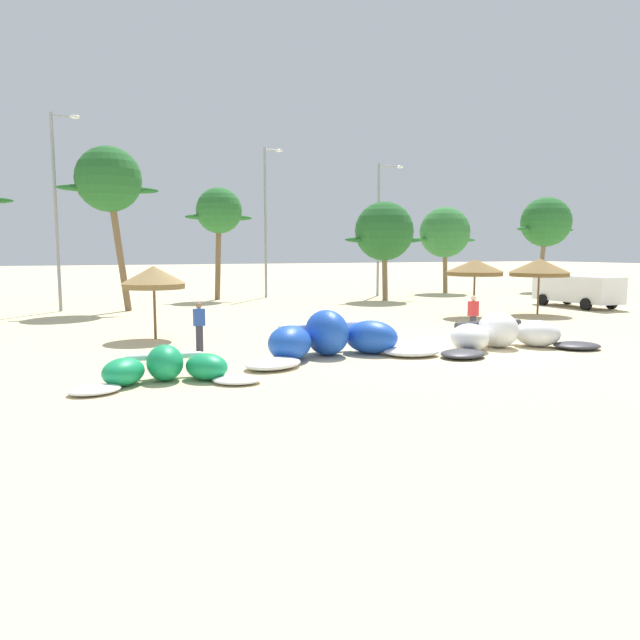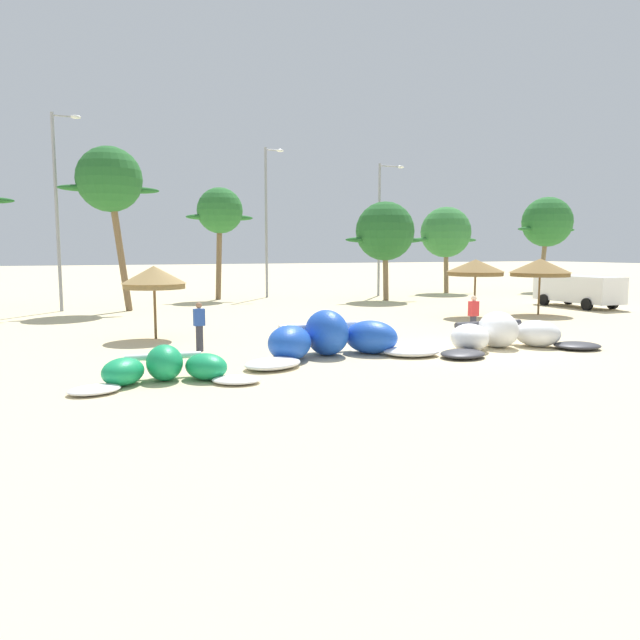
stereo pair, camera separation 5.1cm
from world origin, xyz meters
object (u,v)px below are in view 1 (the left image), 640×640
beach_umbrella_near_van (154,277)px  palm_left (109,181)px  beach_umbrella_near_palms (539,267)px  palm_center_left (384,232)px  person_by_umbrellas (199,327)px  lamppost_west (58,204)px  parked_van (575,288)px  beach_umbrella_middle (475,267)px  kite_far_left (166,369)px  kite_left_of_center (504,335)px  palm_left_of_gap (219,212)px  palm_center_right (445,233)px  lamppost_west_center (267,216)px  kite_left (332,339)px  person_near_kites (473,317)px  palm_right_of_gap (546,222)px  lamppost_east_center (380,222)px

beach_umbrella_near_van → palm_left: palm_left is taller
beach_umbrella_near_palms → palm_center_left: palm_center_left is taller
beach_umbrella_near_van → person_by_umbrellas: 3.86m
palm_left → lamppost_west: 3.10m
parked_van → palm_left: (-25.12, 8.27, 5.91)m
beach_umbrella_middle → lamppost_west: (-18.82, 11.42, 3.34)m
kite_far_left → kite_left_of_center: bearing=3.1°
beach_umbrella_middle → lamppost_west: bearing=148.7°
kite_left_of_center → beach_umbrella_near_palms: 12.19m
kite_far_left → palm_left_of_gap: 26.36m
beach_umbrella_middle → beach_umbrella_near_palms: bearing=-6.6°
palm_center_right → beach_umbrella_near_palms: bearing=-108.3°
beach_umbrella_middle → parked_van: 9.15m
kite_left_of_center → palm_center_right: 27.51m
beach_umbrella_near_palms → palm_center_left: 11.57m
lamppost_west_center → beach_umbrella_middle: bearing=-71.6°
kite_left → lamppost_west_center: 24.73m
person_near_kites → lamppost_west_center: 22.59m
parked_van → person_by_umbrellas: bearing=-164.6°
beach_umbrella_near_van → beach_umbrella_middle: (15.74, 1.22, 0.15)m
kite_left_of_center → person_by_umbrellas: size_ratio=3.95×
palm_left_of_gap → kite_far_left: bearing=-107.5°
person_near_kites → palm_center_left: size_ratio=0.25×
lamppost_west → kite_left: bearing=-68.1°
palm_center_left → lamppost_west: (-19.72, 0.85, 1.26)m
beach_umbrella_near_palms → palm_center_right: 16.30m
kite_left_of_center → beach_umbrella_middle: (5.32, 8.31, 2.00)m
parked_van → palm_left: palm_left is taller
kite_left_of_center → lamppost_west_center: 25.00m
kite_left → beach_umbrella_near_palms: 16.66m
kite_left → palm_right_of_gap: bearing=35.4°
kite_left_of_center → beach_umbrella_near_van: size_ratio=2.33×
palm_left → lamppost_east_center: lamppost_east_center is taller
kite_far_left → palm_left: bearing=88.9°
beach_umbrella_middle → parked_van: beach_umbrella_middle is taller
beach_umbrella_near_palms → lamppost_west_center: size_ratio=0.30×
palm_left → beach_umbrella_near_palms: bearing=-27.8°
person_by_umbrellas → palm_left_of_gap: palm_left_of_gap is taller
beach_umbrella_near_van → beach_umbrella_near_palms: 19.53m
kite_left → palm_center_left: (12.19, 17.89, 4.00)m
kite_left → palm_right_of_gap: (28.64, 20.35, 5.02)m
kite_left → lamppost_west_center: size_ratio=0.65×
beach_umbrella_middle → person_near_kites: (-4.73, -5.91, -1.65)m
lamppost_west_center → person_near_kites: bearing=-88.3°
kite_far_left → parked_van: bearing=23.0°
beach_umbrella_near_van → palm_right_of_gap: bearing=23.3°
kite_left → palm_left_of_gap: size_ratio=0.90×
palm_left_of_gap → beach_umbrella_near_palms: bearing=-51.8°
lamppost_west_center → palm_center_left: bearing=-41.5°
palm_left → lamppost_west_center: bearing=28.8°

